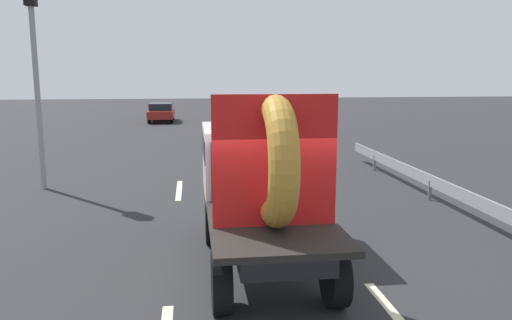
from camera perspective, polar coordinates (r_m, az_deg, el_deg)
The scene contains 9 objects.
ground_plane at distance 8.91m, azimuth 1.16°, elevation -13.12°, with size 120.00×120.00×0.00m, color #28282B.
flatbed_truck at distance 9.48m, azimuth 0.30°, elevation -1.49°, with size 2.02×5.04×3.16m.
distant_sedan at distance 25.74m, azimuth 2.83°, elevation 3.83°, with size 1.87×4.36×1.42m.
traffic_light at distance 16.26m, azimuth -23.72°, elevation 11.04°, with size 0.42×0.36×6.24m.
guardrail at distance 12.81m, azimuth 23.29°, elevation -4.23°, with size 0.10×17.03×0.71m.
lane_dash_left_far at distance 15.27m, azimuth -8.68°, elevation -3.38°, with size 2.53×0.16×0.01m, color beige.
lane_dash_right_near at distance 8.01m, azimuth 15.16°, elevation -16.22°, with size 2.04×0.16×0.01m, color beige.
lane_dash_right_far at distance 14.94m, azimuth 3.98°, elevation -3.58°, with size 2.80×0.16×0.01m, color beige.
oncoming_car at distance 36.56m, azimuth -10.64°, elevation 5.39°, with size 1.73×4.04×1.32m.
Camera 1 is at (-1.22, -8.10, 3.48)m, focal length 35.45 mm.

